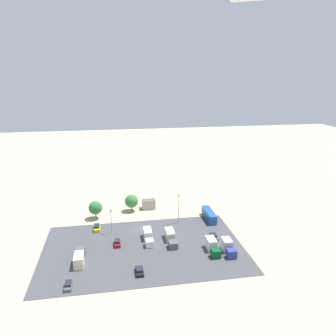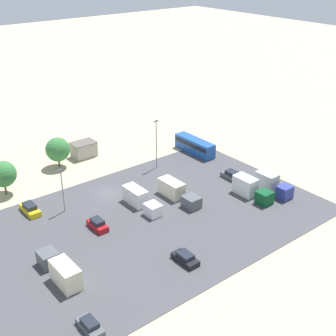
# 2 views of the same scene
# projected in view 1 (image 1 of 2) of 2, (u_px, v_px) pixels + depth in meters

# --- Properties ---
(ground_plane) EXTENTS (400.00, 400.00, 0.00)m
(ground_plane) POSITION_uv_depth(u_px,v_px,m) (140.00, 230.00, 106.32)
(ground_plane) COLOR tan
(parking_lot_surface) EXTENTS (57.76, 36.79, 0.08)m
(parking_lot_surface) POSITION_uv_depth(u_px,v_px,m) (144.00, 248.00, 95.03)
(parking_lot_surface) COLOR #424247
(parking_lot_surface) RESTS_ON ground
(shed_building) EXTENTS (5.02, 3.70, 3.23)m
(shed_building) POSITION_uv_depth(u_px,v_px,m) (149.00, 204.00, 122.89)
(shed_building) COLOR #9E998E
(shed_building) RESTS_ON ground
(bus) EXTENTS (2.62, 10.32, 3.07)m
(bus) POSITION_uv_depth(u_px,v_px,m) (209.00, 215.00, 113.59)
(bus) COLOR #1E4C9E
(bus) RESTS_ON ground
(parked_car_0) EXTENTS (1.96, 4.23, 1.42)m
(parked_car_0) POSITION_uv_depth(u_px,v_px,m) (140.00, 271.00, 83.04)
(parked_car_0) COLOR black
(parked_car_0) RESTS_ON ground
(parked_car_1) EXTENTS (1.92, 4.78, 1.63)m
(parked_car_1) POSITION_uv_depth(u_px,v_px,m) (97.00, 228.00, 106.20)
(parked_car_1) COLOR gold
(parked_car_1) RESTS_ON ground
(parked_car_2) EXTENTS (1.71, 4.09, 1.42)m
(parked_car_2) POSITION_uv_depth(u_px,v_px,m) (68.00, 285.00, 77.49)
(parked_car_2) COLOR #4C5156
(parked_car_2) RESTS_ON ground
(parked_car_3) EXTENTS (1.99, 4.35, 1.61)m
(parked_car_3) POSITION_uv_depth(u_px,v_px,m) (213.00, 237.00, 100.25)
(parked_car_3) COLOR #4C5156
(parked_car_3) RESTS_ON ground
(parked_car_4) EXTENTS (1.77, 4.09, 1.66)m
(parked_car_4) POSITION_uv_depth(u_px,v_px,m) (117.00, 243.00, 96.56)
(parked_car_4) COLOR maroon
(parked_car_4) RESTS_ON ground
(parked_truck_0) EXTENTS (2.43, 9.15, 3.08)m
(parked_truck_0) POSITION_uv_depth(u_px,v_px,m) (79.00, 258.00, 87.55)
(parked_truck_0) COLOR #4C5156
(parked_truck_0) RESTS_ON ground
(parked_truck_1) EXTENTS (2.51, 7.13, 3.40)m
(parked_truck_1) POSITION_uv_depth(u_px,v_px,m) (228.00, 247.00, 92.55)
(parked_truck_1) COLOR navy
(parked_truck_1) RESTS_ON ground
(parked_truck_2) EXTENTS (2.46, 9.37, 2.86)m
(parked_truck_2) POSITION_uv_depth(u_px,v_px,m) (171.00, 237.00, 98.59)
(parked_truck_2) COLOR #4C5156
(parked_truck_2) RESTS_ON ground
(parked_truck_3) EXTENTS (2.46, 7.87, 3.28)m
(parked_truck_3) POSITION_uv_depth(u_px,v_px,m) (212.00, 246.00, 93.12)
(parked_truck_3) COLOR #0C4723
(parked_truck_3) RESTS_ON ground
(parked_truck_4) EXTENTS (2.31, 8.78, 2.90)m
(parked_truck_4) POSITION_uv_depth(u_px,v_px,m) (148.00, 236.00, 99.21)
(parked_truck_4) COLOR silver
(parked_truck_4) RESTS_ON ground
(tree_near_shed) EXTENTS (4.74, 4.74, 6.39)m
(tree_near_shed) POSITION_uv_depth(u_px,v_px,m) (95.00, 208.00, 113.68)
(tree_near_shed) COLOR brown
(tree_near_shed) RESTS_ON ground
(tree_apron_mid) EXTENTS (4.86, 4.86, 6.27)m
(tree_apron_mid) POSITION_uv_depth(u_px,v_px,m) (131.00, 201.00, 119.91)
(tree_apron_mid) COLOR brown
(tree_apron_mid) RESTS_ON ground
(light_pole_lot_centre) EXTENTS (0.90, 0.28, 7.74)m
(light_pole_lot_centre) POSITION_uv_depth(u_px,v_px,m) (111.00, 221.00, 102.92)
(light_pole_lot_centre) COLOR gray
(light_pole_lot_centre) RESTS_ON ground
(light_pole_lot_edge) EXTENTS (0.90, 0.28, 10.03)m
(light_pole_lot_edge) POSITION_uv_depth(u_px,v_px,m) (179.00, 208.00, 109.90)
(light_pole_lot_edge) COLOR gray
(light_pole_lot_edge) RESTS_ON ground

